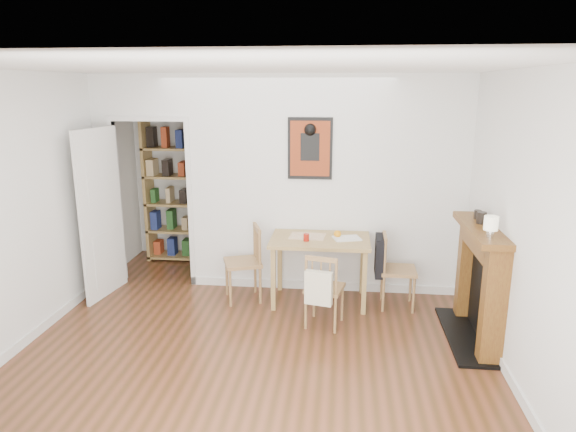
# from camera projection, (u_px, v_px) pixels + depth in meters

# --- Properties ---
(ground) EXTENTS (5.20, 5.20, 0.00)m
(ground) POSITION_uv_depth(u_px,v_px,m) (260.00, 338.00, 5.15)
(ground) COLOR brown
(ground) RESTS_ON ground
(room_shell) EXTENTS (5.20, 5.20, 5.20)m
(room_shell) POSITION_uv_depth(u_px,v_px,m) (285.00, 186.00, 6.11)
(room_shell) COLOR silver
(room_shell) RESTS_ON ground
(dining_table) EXTENTS (1.13, 0.72, 0.77)m
(dining_table) POSITION_uv_depth(u_px,v_px,m) (320.00, 246.00, 5.87)
(dining_table) COLOR #A5854D
(dining_table) RESTS_ON ground
(chair_left) EXTENTS (0.57, 0.57, 0.90)m
(chair_left) POSITION_uv_depth(u_px,v_px,m) (243.00, 263.00, 5.98)
(chair_left) COLOR #9D6E49
(chair_left) RESTS_ON ground
(chair_right) EXTENTS (0.49, 0.44, 0.86)m
(chair_right) POSITION_uv_depth(u_px,v_px,m) (397.00, 270.00, 5.79)
(chair_right) COLOR #9D6E49
(chair_right) RESTS_ON ground
(chair_front) EXTENTS (0.48, 0.52, 0.81)m
(chair_front) POSITION_uv_depth(u_px,v_px,m) (324.00, 289.00, 5.33)
(chair_front) COLOR #9D6E49
(chair_front) RESTS_ON ground
(bookshelf) EXTENTS (0.87, 0.35, 2.07)m
(bookshelf) POSITION_uv_depth(u_px,v_px,m) (177.00, 190.00, 7.29)
(bookshelf) COLOR #A5854D
(bookshelf) RESTS_ON ground
(fireplace) EXTENTS (0.45, 1.25, 1.16)m
(fireplace) POSITION_uv_depth(u_px,v_px,m) (481.00, 280.00, 5.01)
(fireplace) COLOR brown
(fireplace) RESTS_ON ground
(red_glass) EXTENTS (0.07, 0.07, 0.08)m
(red_glass) POSITION_uv_depth(u_px,v_px,m) (306.00, 237.00, 5.74)
(red_glass) COLOR maroon
(red_glass) RESTS_ON dining_table
(orange_fruit) EXTENTS (0.08, 0.08, 0.08)m
(orange_fruit) POSITION_uv_depth(u_px,v_px,m) (337.00, 234.00, 5.88)
(orange_fruit) COLOR orange
(orange_fruit) RESTS_ON dining_table
(placemat) EXTENTS (0.43, 0.34, 0.00)m
(placemat) POSITION_uv_depth(u_px,v_px,m) (307.00, 236.00, 5.93)
(placemat) COLOR beige
(placemat) RESTS_ON dining_table
(notebook) EXTENTS (0.35, 0.29, 0.01)m
(notebook) POSITION_uv_depth(u_px,v_px,m) (347.00, 238.00, 5.83)
(notebook) COLOR silver
(notebook) RESTS_ON dining_table
(mantel_lamp) EXTENTS (0.12, 0.12, 0.19)m
(mantel_lamp) POSITION_uv_depth(u_px,v_px,m) (491.00, 224.00, 4.48)
(mantel_lamp) COLOR silver
(mantel_lamp) RESTS_ON fireplace
(ceramic_jar_a) EXTENTS (0.09, 0.09, 0.11)m
(ceramic_jar_a) POSITION_uv_depth(u_px,v_px,m) (481.00, 218.00, 4.97)
(ceramic_jar_a) COLOR black
(ceramic_jar_a) RESTS_ON fireplace
(ceramic_jar_b) EXTENTS (0.07, 0.07, 0.09)m
(ceramic_jar_b) POSITION_uv_depth(u_px,v_px,m) (478.00, 214.00, 5.14)
(ceramic_jar_b) COLOR black
(ceramic_jar_b) RESTS_ON fireplace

